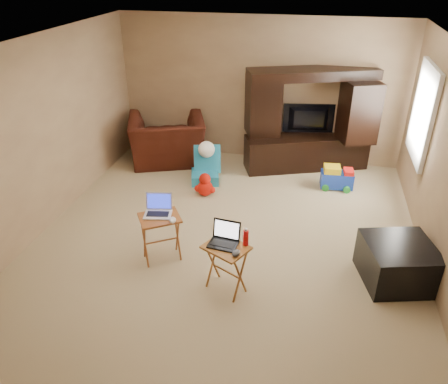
% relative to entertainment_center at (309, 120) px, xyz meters
% --- Properties ---
extents(floor, '(5.50, 5.50, 0.00)m').
position_rel_entertainment_center_xyz_m(floor, '(-0.90, -2.45, -0.87)').
color(floor, '#CEB58F').
rests_on(floor, ground).
extents(ceiling, '(5.50, 5.50, 0.00)m').
position_rel_entertainment_center_xyz_m(ceiling, '(-0.90, -2.45, 1.63)').
color(ceiling, silver).
rests_on(ceiling, ground).
extents(wall_back, '(5.00, 0.00, 5.00)m').
position_rel_entertainment_center_xyz_m(wall_back, '(-0.90, 0.30, 0.38)').
color(wall_back, tan).
rests_on(wall_back, ground).
extents(wall_front, '(5.00, 0.00, 5.00)m').
position_rel_entertainment_center_xyz_m(wall_front, '(-0.90, -5.20, 0.38)').
color(wall_front, tan).
rests_on(wall_front, ground).
extents(wall_left, '(0.00, 5.50, 5.50)m').
position_rel_entertainment_center_xyz_m(wall_left, '(-3.40, -2.45, 0.38)').
color(wall_left, tan).
rests_on(wall_left, ground).
extents(window_pane, '(0.00, 1.20, 1.20)m').
position_rel_entertainment_center_xyz_m(window_pane, '(1.58, -0.90, 0.53)').
color(window_pane, white).
rests_on(window_pane, ground).
extents(window_frame, '(0.06, 1.14, 1.34)m').
position_rel_entertainment_center_xyz_m(window_frame, '(1.56, -0.90, 0.53)').
color(window_frame, white).
rests_on(window_frame, ground).
extents(entertainment_center, '(2.18, 1.24, 1.74)m').
position_rel_entertainment_center_xyz_m(entertainment_center, '(0.00, 0.00, 0.00)').
color(entertainment_center, black).
rests_on(entertainment_center, floor).
extents(television, '(0.89, 0.27, 0.51)m').
position_rel_entertainment_center_xyz_m(television, '(0.00, 0.14, -0.04)').
color(television, black).
rests_on(television, entertainment_center).
extents(recliner, '(1.61, 1.51, 0.84)m').
position_rel_entertainment_center_xyz_m(recliner, '(-2.45, -0.30, -0.45)').
color(recliner, '#40150D').
rests_on(recliner, floor).
extents(child_rocker, '(0.56, 0.61, 0.59)m').
position_rel_entertainment_center_xyz_m(child_rocker, '(-1.60, -0.94, -0.57)').
color(child_rocker, teal).
rests_on(child_rocker, floor).
extents(plush_toy, '(0.34, 0.29, 0.38)m').
position_rel_entertainment_center_xyz_m(plush_toy, '(-1.48, -1.39, -0.68)').
color(plush_toy, red).
rests_on(plush_toy, floor).
extents(push_toy, '(0.55, 0.41, 0.39)m').
position_rel_entertainment_center_xyz_m(push_toy, '(0.54, -0.70, -0.68)').
color(push_toy, blue).
rests_on(push_toy, floor).
extents(ottoman, '(0.92, 0.92, 0.48)m').
position_rel_entertainment_center_xyz_m(ottoman, '(1.20, -2.89, -0.63)').
color(ottoman, black).
rests_on(ottoman, floor).
extents(tray_table_left, '(0.60, 0.57, 0.61)m').
position_rel_entertainment_center_xyz_m(tray_table_left, '(-1.59, -3.08, -0.56)').
color(tray_table_left, '#AA5129').
rests_on(tray_table_left, floor).
extents(tray_table_right, '(0.57, 0.53, 0.59)m').
position_rel_entertainment_center_xyz_m(tray_table_right, '(-0.69, -3.47, -0.57)').
color(tray_table_right, '#A56928').
rests_on(tray_table_right, floor).
extents(laptop_left, '(0.36, 0.32, 0.24)m').
position_rel_entertainment_center_xyz_m(laptop_left, '(-1.62, -3.05, -0.14)').
color(laptop_left, silver).
rests_on(laptop_left, tray_table_left).
extents(laptop_right, '(0.34, 0.29, 0.24)m').
position_rel_entertainment_center_xyz_m(laptop_right, '(-0.73, -3.45, -0.16)').
color(laptop_right, black).
rests_on(laptop_right, tray_table_right).
extents(mouse_left, '(0.12, 0.14, 0.05)m').
position_rel_entertainment_center_xyz_m(mouse_left, '(-1.40, -3.15, -0.23)').
color(mouse_left, white).
rests_on(mouse_left, tray_table_left).
extents(mouse_right, '(0.10, 0.14, 0.05)m').
position_rel_entertainment_center_xyz_m(mouse_right, '(-0.56, -3.59, -0.25)').
color(mouse_right, '#3B3B40').
rests_on(mouse_right, tray_table_right).
extents(water_bottle, '(0.06, 0.06, 0.18)m').
position_rel_entertainment_center_xyz_m(water_bottle, '(-0.49, -3.39, -0.19)').
color(water_bottle, red).
rests_on(water_bottle, tray_table_right).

